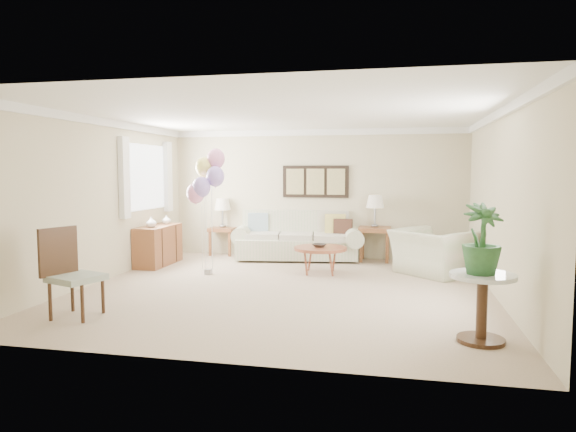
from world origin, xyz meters
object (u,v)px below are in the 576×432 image
Objects in this scene: sofa at (298,240)px; armchair at (433,252)px; accent_chair at (70,271)px; balloon_cluster at (207,177)px; coffee_table at (320,249)px.

sofa reaches higher than armchair.
balloon_cluster reaches higher than accent_chair.
coffee_table is at bearing 14.85° from balloon_cluster.
balloon_cluster is (-3.75, -0.80, 1.28)m from armchair.
coffee_table is 2.29m from balloon_cluster.
accent_chair is at bearing -104.46° from balloon_cluster.
balloon_cluster reaches higher than armchair.
sofa is at bearing 115.45° from coffee_table.
accent_chair reaches higher than armchair.
sofa is 2.77m from armchair.
coffee_table is 0.77× the size of armchair.
accent_chair is 3.04m from balloon_cluster.
coffee_table is at bearing 51.53° from accent_chair.
accent_chair reaches higher than sofa.
sofa is 2.58m from balloon_cluster.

